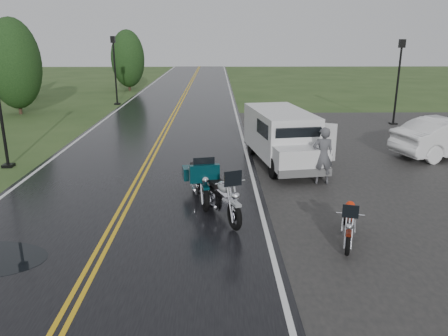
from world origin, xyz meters
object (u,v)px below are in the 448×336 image
motorcycle_teal (205,187)px  motorcycle_silver (235,204)px  lamp_post_far_right (398,83)px  person_at_van (323,157)px  motorcycle_red (349,234)px  van_white (275,150)px  lamp_post_far_left (115,71)px

motorcycle_teal → motorcycle_silver: motorcycle_teal is taller
lamp_post_far_right → person_at_van: bearing=-122.3°
motorcycle_red → lamp_post_far_right: size_ratio=0.42×
motorcycle_teal → van_white: 3.70m
van_white → motorcycle_teal: bearing=-136.3°
motorcycle_teal → lamp_post_far_right: lamp_post_far_right is taller
motorcycle_silver → motorcycle_teal: bearing=101.0°
motorcycle_teal → lamp_post_far_left: (-6.63, 19.70, 1.59)m
lamp_post_far_left → lamp_post_far_right: (16.55, -7.50, -0.08)m
motorcycle_silver → lamp_post_far_right: size_ratio=0.55×
motorcycle_silver → lamp_post_far_right: lamp_post_far_right is taller
motorcycle_silver → lamp_post_far_right: 16.31m
motorcycle_red → lamp_post_far_left: size_ratio=0.40×
motorcycle_teal → lamp_post_far_right: 15.80m
motorcycle_red → motorcycle_teal: (-3.14, 2.52, 0.19)m
van_white → person_at_van: bearing=-29.6°
motorcycle_silver → lamp_post_far_left: 22.22m
van_white → person_at_van: 1.57m
lamp_post_far_left → lamp_post_far_right: lamp_post_far_left is taller
motorcycle_silver → lamp_post_far_left: bearing=88.7°
motorcycle_teal → motorcycle_silver: (0.74, -1.20, -0.01)m
motorcycle_teal → person_at_van: size_ratio=1.36×
motorcycle_silver → lamp_post_far_right: bearing=34.9°
person_at_van → lamp_post_far_left: (-10.34, 17.32, 1.41)m
motorcycle_red → motorcycle_silver: 2.74m
motorcycle_red → motorcycle_teal: motorcycle_teal is taller
person_at_van → lamp_post_far_right: 11.69m
lamp_post_far_left → lamp_post_far_right: 18.17m
motorcycle_red → motorcycle_teal: size_ratio=0.75×
lamp_post_far_right → motorcycle_red: bearing=-114.7°
person_at_van → lamp_post_far_right: size_ratio=0.41×
van_white → person_at_van: size_ratio=2.78×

